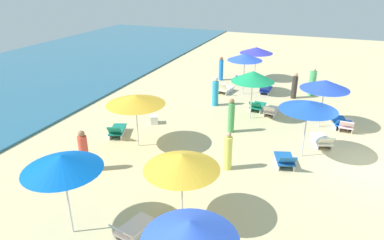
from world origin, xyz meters
name	(u,v)px	position (x,y,z in m)	size (l,w,h in m)	color
ground_plane	(362,166)	(0.00, 0.00, 0.00)	(60.00, 60.00, 0.00)	beige
umbrella_0	(325,85)	(3.37, 1.79, 2.17)	(2.28, 2.28, 2.40)	silver
lounge_chair_0_0	(340,122)	(3.70, 0.84, 0.27)	(1.63, 0.95, 0.66)	silver
lounge_chair_0_1	(346,124)	(3.52, 0.56, 0.27)	(1.53, 0.70, 0.68)	silver
umbrella_1	(309,106)	(-0.01, 2.29, 2.24)	(2.28, 2.28, 2.42)	silver
lounge_chair_1_0	(285,160)	(-1.10, 2.85, 0.28)	(1.41, 1.00, 0.72)	silver
lounge_chair_1_1	(322,140)	(1.32, 1.58, 0.26)	(1.62, 1.12, 0.69)	silver
umbrella_2	(136,100)	(-1.64, 9.07, 2.15)	(2.49, 2.49, 2.35)	silver
lounge_chair_2_0	(117,130)	(-1.13, 10.47, 0.28)	(1.57, 1.07, 0.75)	silver
umbrella_3	(245,57)	(6.97, 6.48, 2.32)	(2.11, 2.11, 2.52)	silver
lounge_chair_3_0	(266,90)	(7.63, 5.18, 0.23)	(1.44, 0.62, 0.67)	silver
lounge_chair_3_1	(225,89)	(6.70, 7.56, 0.28)	(1.44, 0.83, 0.77)	silver
umbrella_4	(62,163)	(-7.20, 8.15, 2.34)	(2.18, 2.18, 2.57)	silver
umbrella_5	(253,76)	(3.23, 5.19, 2.26)	(2.17, 2.17, 2.53)	silver
lounge_chair_5_0	(257,106)	(4.41, 5.06, 0.27)	(1.35, 0.74, 0.68)	silver
lounge_chair_5_1	(271,110)	(4.10, 4.25, 0.24)	(1.46, 0.73, 0.69)	silver
umbrella_6	(182,162)	(-5.55, 5.35, 2.07)	(2.24, 2.24, 2.31)	silver
lounge_chair_6_0	(132,228)	(-6.71, 6.42, 0.26)	(1.41, 0.91, 0.67)	silver
umbrella_7	(256,50)	(10.31, 6.46, 2.08)	(2.27, 2.27, 2.29)	silver
lounge_chair_7_0	(243,80)	(9.09, 7.01, 0.27)	(1.39, 0.84, 0.67)	silver
umbrella_8	(190,231)	(-8.13, 4.07, 2.06)	(2.14, 2.14, 2.30)	silver
beachgoer_0	(312,83)	(8.26, 2.50, 0.79)	(0.56, 0.56, 1.71)	#4EB16B
beachgoer_1	(221,69)	(9.34, 8.64, 0.79)	(0.39, 0.39, 1.65)	#1F7EDB
beachgoer_2	(215,92)	(4.39, 7.48, 0.77)	(0.47, 0.47, 1.65)	#2698CB
beachgoer_3	(231,116)	(1.23, 5.68, 0.79)	(0.43, 0.43, 1.67)	#4B9D53
beachgoer_4	(84,152)	(-4.18, 9.95, 0.79)	(0.46, 0.46, 1.68)	#E34B39
beachgoer_5	(228,152)	(-2.09, 4.90, 0.72)	(0.46, 0.46, 1.55)	#DFE35D
beachgoer_6	(294,86)	(7.29, 3.45, 0.75)	(0.46, 0.46, 1.58)	#36302B
cooler_box_2	(154,119)	(0.83, 9.55, 0.20)	(0.46, 0.37, 0.40)	silver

